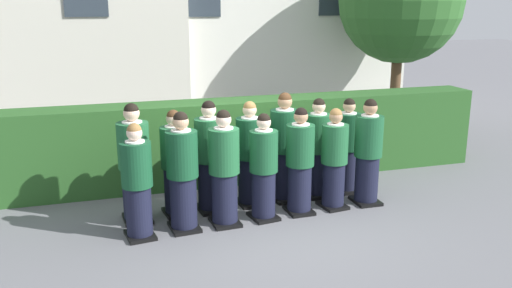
{
  "coord_description": "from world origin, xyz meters",
  "views": [
    {
      "loc": [
        -2.29,
        -7.11,
        3.11
      ],
      "look_at": [
        0.0,
        0.29,
        1.05
      ],
      "focal_mm": 38.18,
      "sensor_mm": 36.0,
      "label": 1
    }
  ],
  "objects_px": {
    "student_front_row_5": "(334,161)",
    "student_rear_row_4": "(284,149)",
    "student_front_row_4": "(300,164)",
    "student_front_row_0": "(137,184)",
    "student_rear_row_5": "(318,150)",
    "student_front_row_1": "(183,175)",
    "student_rear_row_3": "(250,156)",
    "student_front_row_2": "(224,171)",
    "student_rear_row_1": "(175,165)",
    "student_rear_row_6": "(347,148)",
    "student_front_row_6": "(368,154)",
    "student_front_row_3": "(264,170)",
    "student_rear_row_2": "(210,159)",
    "student_rear_row_0": "(135,166)"
  },
  "relations": [
    {
      "from": "student_front_row_5",
      "to": "student_rear_row_4",
      "type": "relative_size",
      "value": 0.9
    },
    {
      "from": "student_front_row_4",
      "to": "student_rear_row_4",
      "type": "relative_size",
      "value": 0.93
    },
    {
      "from": "student_front_row_0",
      "to": "student_rear_row_5",
      "type": "bearing_deg",
      "value": 15.24
    },
    {
      "from": "student_front_row_1",
      "to": "student_rear_row_3",
      "type": "relative_size",
      "value": 1.02
    },
    {
      "from": "student_front_row_2",
      "to": "student_rear_row_4",
      "type": "xyz_separation_m",
      "value": [
        1.14,
        0.69,
        0.04
      ]
    },
    {
      "from": "student_rear_row_1",
      "to": "student_rear_row_4",
      "type": "height_order",
      "value": "student_rear_row_4"
    },
    {
      "from": "student_front_row_4",
      "to": "student_rear_row_5",
      "type": "distance_m",
      "value": 0.81
    },
    {
      "from": "student_rear_row_6",
      "to": "student_front_row_6",
      "type": "bearing_deg",
      "value": -84.07
    },
    {
      "from": "student_rear_row_6",
      "to": "student_front_row_5",
      "type": "bearing_deg",
      "value": -130.75
    },
    {
      "from": "student_front_row_3",
      "to": "student_front_row_0",
      "type": "bearing_deg",
      "value": -175.71
    },
    {
      "from": "student_rear_row_5",
      "to": "student_rear_row_6",
      "type": "bearing_deg",
      "value": 4.82
    },
    {
      "from": "student_front_row_6",
      "to": "student_rear_row_3",
      "type": "bearing_deg",
      "value": 164.9
    },
    {
      "from": "student_front_row_6",
      "to": "student_rear_row_4",
      "type": "distance_m",
      "value": 1.3
    },
    {
      "from": "student_front_row_4",
      "to": "student_rear_row_3",
      "type": "relative_size",
      "value": 0.98
    },
    {
      "from": "student_front_row_2",
      "to": "student_rear_row_5",
      "type": "relative_size",
      "value": 1.03
    },
    {
      "from": "student_rear_row_3",
      "to": "student_rear_row_5",
      "type": "xyz_separation_m",
      "value": [
        1.16,
        0.06,
        -0.01
      ]
    },
    {
      "from": "student_rear_row_1",
      "to": "student_front_row_1",
      "type": "bearing_deg",
      "value": -88.99
    },
    {
      "from": "student_rear_row_2",
      "to": "student_rear_row_6",
      "type": "distance_m",
      "value": 2.36
    },
    {
      "from": "student_front_row_3",
      "to": "student_rear_row_6",
      "type": "distance_m",
      "value": 1.83
    },
    {
      "from": "student_front_row_5",
      "to": "student_rear_row_5",
      "type": "bearing_deg",
      "value": 93.22
    },
    {
      "from": "student_front_row_4",
      "to": "student_rear_row_5",
      "type": "height_order",
      "value": "student_rear_row_5"
    },
    {
      "from": "student_front_row_3",
      "to": "student_rear_row_6",
      "type": "relative_size",
      "value": 1.0
    },
    {
      "from": "student_front_row_2",
      "to": "student_front_row_3",
      "type": "height_order",
      "value": "student_front_row_2"
    },
    {
      "from": "student_front_row_0",
      "to": "student_front_row_4",
      "type": "height_order",
      "value": "student_front_row_4"
    },
    {
      "from": "student_front_row_4",
      "to": "student_rear_row_2",
      "type": "height_order",
      "value": "student_rear_row_2"
    },
    {
      "from": "student_front_row_1",
      "to": "student_front_row_6",
      "type": "xyz_separation_m",
      "value": [
        2.92,
        0.18,
        -0.01
      ]
    },
    {
      "from": "student_rear_row_3",
      "to": "student_rear_row_5",
      "type": "bearing_deg",
      "value": 2.74
    },
    {
      "from": "student_front_row_2",
      "to": "student_front_row_6",
      "type": "bearing_deg",
      "value": 3.97
    },
    {
      "from": "student_front_row_2",
      "to": "student_front_row_4",
      "type": "bearing_deg",
      "value": 4.77
    },
    {
      "from": "student_front_row_5",
      "to": "student_rear_row_4",
      "type": "bearing_deg",
      "value": 137.62
    },
    {
      "from": "student_front_row_5",
      "to": "student_rear_row_4",
      "type": "distance_m",
      "value": 0.82
    },
    {
      "from": "student_front_row_0",
      "to": "student_rear_row_3",
      "type": "xyz_separation_m",
      "value": [
        1.77,
        0.74,
        0.03
      ]
    },
    {
      "from": "student_front_row_6",
      "to": "student_rear_row_1",
      "type": "bearing_deg",
      "value": 171.98
    },
    {
      "from": "student_front_row_2",
      "to": "student_rear_row_6",
      "type": "height_order",
      "value": "student_front_row_2"
    },
    {
      "from": "student_rear_row_4",
      "to": "student_rear_row_5",
      "type": "xyz_separation_m",
      "value": [
        0.57,
        0.01,
        -0.06
      ]
    },
    {
      "from": "student_rear_row_2",
      "to": "student_rear_row_4",
      "type": "xyz_separation_m",
      "value": [
        1.22,
        0.11,
        0.02
      ]
    },
    {
      "from": "student_rear_row_2",
      "to": "student_rear_row_6",
      "type": "bearing_deg",
      "value": 4.04
    },
    {
      "from": "student_rear_row_2",
      "to": "student_rear_row_3",
      "type": "relative_size",
      "value": 1.03
    },
    {
      "from": "student_front_row_0",
      "to": "student_rear_row_3",
      "type": "relative_size",
      "value": 0.96
    },
    {
      "from": "student_front_row_3",
      "to": "student_rear_row_5",
      "type": "xyz_separation_m",
      "value": [
        1.13,
        0.66,
        0.02
      ]
    },
    {
      "from": "student_front_row_5",
      "to": "student_rear_row_1",
      "type": "xyz_separation_m",
      "value": [
        -2.35,
        0.44,
        0.02
      ]
    },
    {
      "from": "student_front_row_1",
      "to": "student_front_row_3",
      "type": "distance_m",
      "value": 1.18
    },
    {
      "from": "student_rear_row_6",
      "to": "student_rear_row_4",
      "type": "bearing_deg",
      "value": -177.31
    },
    {
      "from": "student_rear_row_0",
      "to": "student_rear_row_3",
      "type": "height_order",
      "value": "student_rear_row_0"
    },
    {
      "from": "student_front_row_6",
      "to": "student_rear_row_6",
      "type": "height_order",
      "value": "student_front_row_6"
    },
    {
      "from": "student_rear_row_0",
      "to": "student_front_row_3",
      "type": "bearing_deg",
      "value": -14.62
    },
    {
      "from": "student_front_row_4",
      "to": "student_rear_row_6",
      "type": "relative_size",
      "value": 1.02
    },
    {
      "from": "student_front_row_4",
      "to": "student_front_row_6",
      "type": "relative_size",
      "value": 0.97
    },
    {
      "from": "student_rear_row_6",
      "to": "student_front_row_4",
      "type": "bearing_deg",
      "value": -149.58
    },
    {
      "from": "student_rear_row_1",
      "to": "student_front_row_5",
      "type": "bearing_deg",
      "value": -10.59
    }
  ]
}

